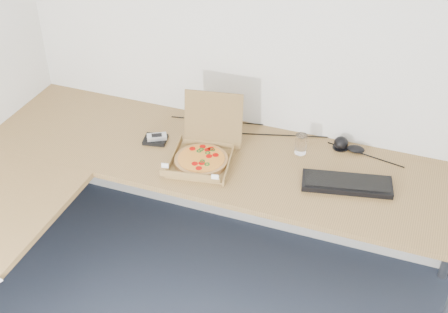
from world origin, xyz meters
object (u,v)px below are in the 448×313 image
at_px(desk, 128,196).
at_px(pizza_box, 203,156).
at_px(wallet, 155,140).
at_px(drinking_glass, 301,144).
at_px(keyboard, 347,184).

relative_size(desk, pizza_box, 7.17).
distance_m(desk, wallet, 0.43).
height_order(desk, drinking_glass, drinking_glass).
bearing_deg(wallet, keyboard, -12.94).
height_order(keyboard, wallet, keyboard).
bearing_deg(keyboard, drinking_glass, 133.40).
bearing_deg(wallet, desk, -93.77).
height_order(pizza_box, drinking_glass, pizza_box).
relative_size(drinking_glass, wallet, 0.90).
bearing_deg(drinking_glass, keyboard, -34.77).
bearing_deg(keyboard, wallet, 166.53).
xyz_separation_m(desk, wallet, (-0.06, 0.43, 0.04)).
relative_size(desk, wallet, 21.17).
height_order(pizza_box, keyboard, pizza_box).
distance_m(desk, pizza_box, 0.43).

